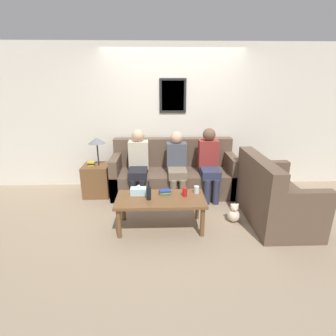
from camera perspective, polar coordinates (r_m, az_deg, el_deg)
name	(u,v)px	position (r m, az deg, el deg)	size (l,w,h in m)	color
ground_plane	(175,203)	(4.45, 1.53, -7.66)	(16.00, 16.00, 0.00)	gray
wall_back	(173,118)	(4.96, 1.01, 10.90)	(9.00, 0.08, 2.60)	silver
couch_main	(173,175)	(4.78, 1.20, -1.46)	(2.17, 0.81, 0.95)	brown
couch_side	(273,199)	(4.12, 21.87, -6.29)	(0.81, 1.33, 0.95)	brown
coffee_table	(161,202)	(3.60, -1.64, -7.38)	(1.21, 0.58, 0.45)	brown
side_table_with_lamp	(97,177)	(4.81, -15.20, -1.96)	(0.45, 0.45, 1.05)	brown
wine_bottle	(149,193)	(3.50, -4.23, -5.35)	(0.06, 0.06, 0.26)	black
drinking_glass	(197,190)	(3.72, 6.24, -4.70)	(0.07, 0.07, 0.10)	silver
book_stack	(165,192)	(3.68, -0.69, -5.25)	(0.17, 0.12, 0.06)	#237547
soda_can	(185,192)	(3.61, 3.68, -5.23)	(0.07, 0.07, 0.12)	red
tissue_box	(139,191)	(3.68, -6.36, -5.00)	(0.23, 0.12, 0.14)	silver
person_left	(138,162)	(4.53, -6.48, 1.34)	(0.34, 0.65, 1.17)	black
person_middle	(177,163)	(4.49, 1.95, 1.11)	(0.34, 0.61, 1.14)	#756651
person_right	(209,161)	(4.56, 8.93, 1.54)	(0.34, 0.62, 1.19)	#2D334C
teddy_bear	(234,214)	(3.99, 14.14, -9.61)	(0.18, 0.18, 0.29)	beige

